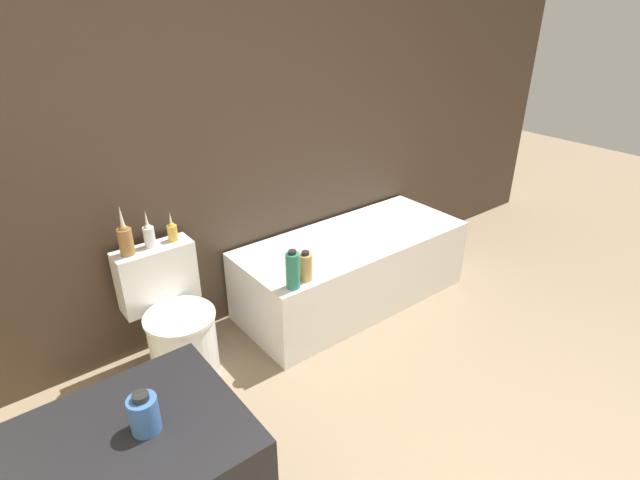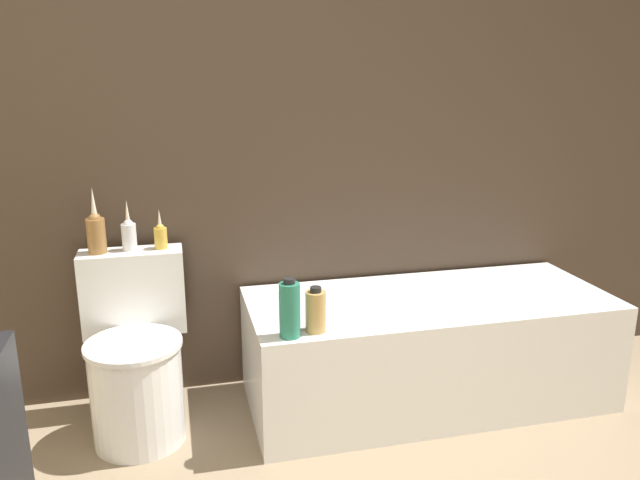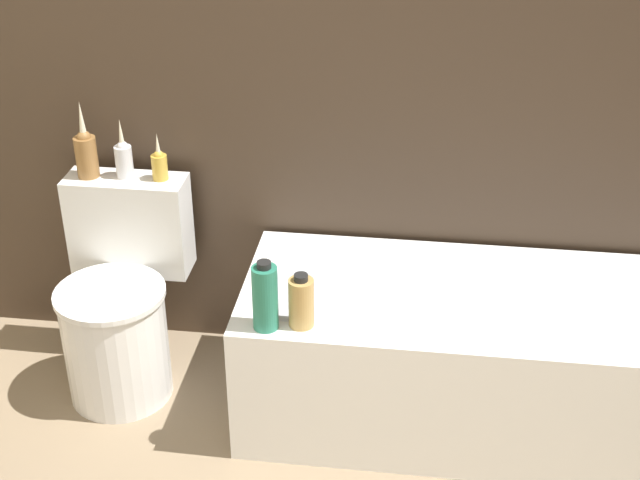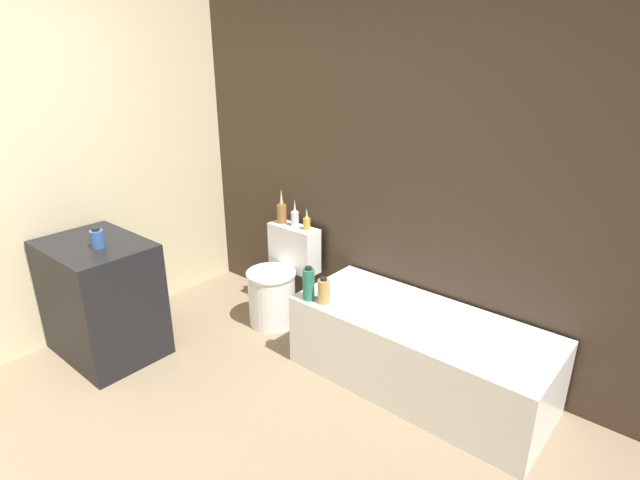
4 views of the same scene
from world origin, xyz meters
The scene contains 9 objects.
wall_back_tiled centered at (0.00, 2.23, 1.30)m, with size 6.40×0.06×2.60m.
bathtub centered at (0.70, 1.84, 0.25)m, with size 1.61×0.67×0.49m.
toilet centered at (-0.57, 1.88, 0.32)m, with size 0.43×0.54×0.73m.
soap_bottle_glass centered at (-1.08, 0.76, 0.89)m, with size 0.09×0.09×0.14m.
vase_gold centered at (-0.70, 2.07, 0.83)m, with size 0.08×0.08×0.28m.
vase_silver centered at (-0.57, 2.08, 0.81)m, with size 0.06×0.06×0.22m.
vase_bronze centered at (-0.45, 2.08, 0.79)m, with size 0.06×0.06×0.17m.
shampoo_bottle_tall centered at (0.01, 1.57, 0.60)m, with size 0.08×0.08×0.23m.
shampoo_bottle_short centered at (0.12, 1.60, 0.58)m, with size 0.08×0.08×0.18m.
Camera 1 is at (-1.33, -0.39, 1.98)m, focal length 28.00 mm.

